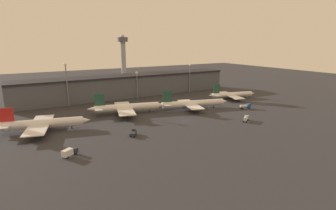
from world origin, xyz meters
The scene contains 14 objects.
ground centered at (0.00, 0.00, 0.00)m, with size 600.00×600.00×0.00m, color #2D2D33.
terminal_building centered at (0.00, 78.71, 8.50)m, with size 169.69×21.30×16.89m.
airplane_0 centered at (-68.71, 20.38, 3.70)m, with size 43.66×34.77×12.58m.
airplane_1 centered at (-22.03, 29.81, 3.70)m, with size 45.71×35.22×12.85m.
airplane_2 centered at (18.43, 18.98, 3.45)m, with size 47.98×28.79×12.81m.
airplane_3 centered at (62.03, 29.09, 3.10)m, with size 38.23×29.90×11.96m.
service_vehicle_0 centered at (-33.78, -7.25, 1.26)m, with size 5.02×5.79×2.68m.
service_vehicle_1 centered at (48.06, 2.03, 1.74)m, with size 7.19×4.16×3.22m.
service_vehicle_2 centered at (-63.28, -16.02, 1.75)m, with size 6.49×5.22×3.11m.
service_vehicle_3 centered at (27.65, -17.47, 1.60)m, with size 6.62×5.50×2.70m.
lamp_post_0 centered at (-48.17, 68.20, 17.87)m, with size 1.80×1.80×28.60m.
lamp_post_1 centered at (2.02, 68.20, 13.24)m, with size 1.80×1.80×20.24m.
lamp_post_2 centered at (50.60, 68.20, 15.30)m, with size 1.80×1.80×23.92m.
control_tower centered at (9.32, 113.75, 28.10)m, with size 9.00×9.00×48.79m.
Camera 1 is at (-77.71, -113.02, 41.76)m, focal length 28.00 mm.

